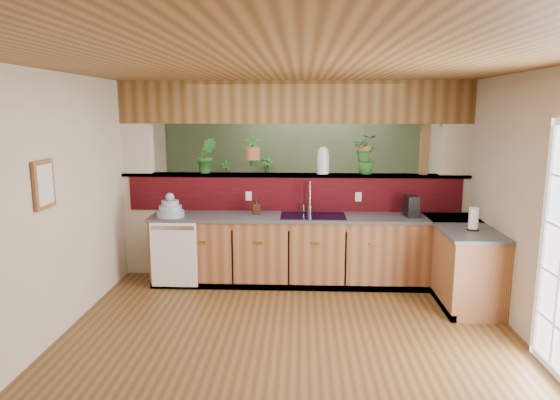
{
  "coord_description": "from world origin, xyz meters",
  "views": [
    {
      "loc": [
        0.1,
        -5.25,
        2.23
      ],
      "look_at": [
        -0.16,
        0.7,
        1.15
      ],
      "focal_mm": 32.0,
      "sensor_mm": 36.0,
      "label": 1
    }
  ],
  "objects_px": {
    "glass_jar": "(323,160)",
    "shelving_console": "(248,210)",
    "coffee_maker": "(411,207)",
    "paper_towel": "(473,219)",
    "faucet": "(310,196)",
    "dish_stack": "(170,209)",
    "soap_dispenser": "(256,206)"
  },
  "relations": [
    {
      "from": "glass_jar",
      "to": "shelving_console",
      "type": "height_order",
      "value": "glass_jar"
    },
    {
      "from": "faucet",
      "to": "coffee_maker",
      "type": "bearing_deg",
      "value": -7.06
    },
    {
      "from": "coffee_maker",
      "to": "paper_towel",
      "type": "height_order",
      "value": "paper_towel"
    },
    {
      "from": "faucet",
      "to": "coffee_maker",
      "type": "relative_size",
      "value": 1.59
    },
    {
      "from": "glass_jar",
      "to": "shelving_console",
      "type": "distance_m",
      "value": 2.49
    },
    {
      "from": "coffee_maker",
      "to": "glass_jar",
      "type": "height_order",
      "value": "glass_jar"
    },
    {
      "from": "dish_stack",
      "to": "shelving_console",
      "type": "height_order",
      "value": "dish_stack"
    },
    {
      "from": "dish_stack",
      "to": "coffee_maker",
      "type": "height_order",
      "value": "dish_stack"
    },
    {
      "from": "glass_jar",
      "to": "coffee_maker",
      "type": "bearing_deg",
      "value": -18.71
    },
    {
      "from": "faucet",
      "to": "shelving_console",
      "type": "height_order",
      "value": "faucet"
    },
    {
      "from": "soap_dispenser",
      "to": "paper_towel",
      "type": "xyz_separation_m",
      "value": [
        2.51,
        -0.77,
        0.02
      ]
    },
    {
      "from": "dish_stack",
      "to": "glass_jar",
      "type": "distance_m",
      "value": 2.08
    },
    {
      "from": "coffee_maker",
      "to": "shelving_console",
      "type": "xyz_separation_m",
      "value": [
        -2.31,
        2.27,
        -0.52
      ]
    },
    {
      "from": "soap_dispenser",
      "to": "shelving_console",
      "type": "relative_size",
      "value": 0.15
    },
    {
      "from": "soap_dispenser",
      "to": "glass_jar",
      "type": "relative_size",
      "value": 0.59
    },
    {
      "from": "soap_dispenser",
      "to": "glass_jar",
      "type": "distance_m",
      "value": 1.08
    },
    {
      "from": "soap_dispenser",
      "to": "paper_towel",
      "type": "relative_size",
      "value": 0.77
    },
    {
      "from": "coffee_maker",
      "to": "paper_towel",
      "type": "xyz_separation_m",
      "value": [
        0.54,
        -0.69,
        0.0
      ]
    },
    {
      "from": "shelving_console",
      "to": "faucet",
      "type": "bearing_deg",
      "value": -58.54
    },
    {
      "from": "faucet",
      "to": "dish_stack",
      "type": "relative_size",
      "value": 1.22
    },
    {
      "from": "dish_stack",
      "to": "faucet",
      "type": "bearing_deg",
      "value": 9.28
    },
    {
      "from": "glass_jar",
      "to": "paper_towel",
      "type": "bearing_deg",
      "value": -33.02
    },
    {
      "from": "glass_jar",
      "to": "shelving_console",
      "type": "relative_size",
      "value": 0.26
    },
    {
      "from": "soap_dispenser",
      "to": "coffee_maker",
      "type": "distance_m",
      "value": 1.97
    },
    {
      "from": "glass_jar",
      "to": "faucet",
      "type": "bearing_deg",
      "value": -129.36
    },
    {
      "from": "paper_towel",
      "to": "shelving_console",
      "type": "distance_m",
      "value": 4.15
    },
    {
      "from": "coffee_maker",
      "to": "paper_towel",
      "type": "bearing_deg",
      "value": -59.2
    },
    {
      "from": "dish_stack",
      "to": "shelving_console",
      "type": "bearing_deg",
      "value": 73.19
    },
    {
      "from": "paper_towel",
      "to": "faucet",
      "type": "bearing_deg",
      "value": 154.89
    },
    {
      "from": "soap_dispenser",
      "to": "dish_stack",
      "type": "bearing_deg",
      "value": -169.4
    },
    {
      "from": "paper_towel",
      "to": "soap_dispenser",
      "type": "bearing_deg",
      "value": 163.02
    },
    {
      "from": "faucet",
      "to": "soap_dispenser",
      "type": "height_order",
      "value": "faucet"
    }
  ]
}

